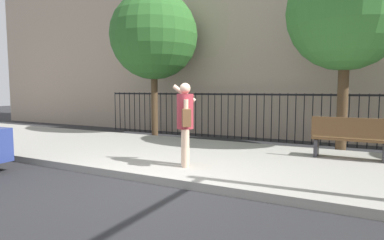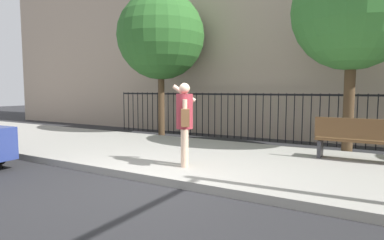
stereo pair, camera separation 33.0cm
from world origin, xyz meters
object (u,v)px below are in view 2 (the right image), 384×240
street_tree_near (353,10)px  street_bench (354,138)px  street_tree_far (161,36)px  pedestrian_on_phone (185,118)px

street_tree_near → street_bench: bearing=-79.5°
street_tree_far → pedestrian_on_phone: bearing=-49.3°
street_bench → street_tree_near: street_tree_near is taller
pedestrian_on_phone → street_tree_far: (-3.52, 4.09, 2.48)m
pedestrian_on_phone → street_tree_far: bearing=130.7°
pedestrian_on_phone → street_tree_near: bearing=53.2°
pedestrian_on_phone → street_tree_far: size_ratio=0.33×
pedestrian_on_phone → street_bench: (2.94, 2.30, -0.49)m
street_bench → street_tree_near: 3.30m
pedestrian_on_phone → street_tree_near: size_ratio=0.33×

